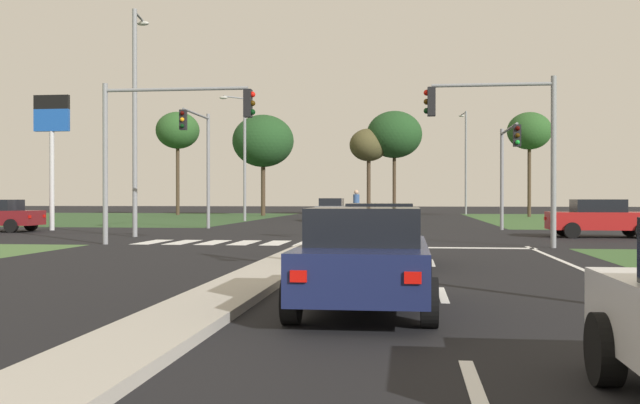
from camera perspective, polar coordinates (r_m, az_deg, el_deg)
ground_plane at (r=31.18m, az=1.53°, el=-2.65°), size 200.00×200.00×0.00m
grass_verge_far_left at (r=62.38m, az=-20.19°, el=-1.16°), size 35.00×35.00×0.01m
median_island_near at (r=12.46m, az=-6.79°, el=-6.90°), size 1.20×22.00×0.14m
median_island_far at (r=56.10m, az=3.93°, el=-1.24°), size 1.20×36.00×0.14m
lane_dash_near at (r=6.65m, az=11.97°, el=-13.92°), size 0.14×2.00×0.01m
lane_dash_second at (r=12.54m, az=9.54°, el=-7.15°), size 0.14×2.00×0.01m
lane_dash_third at (r=18.50m, az=8.69°, el=-4.72°), size 0.14×2.00×0.01m
lane_dash_fourth at (r=24.48m, az=8.26°, el=-3.47°), size 0.14×2.00×0.01m
edge_line_right at (r=13.68m, az=23.68°, el=-6.55°), size 0.14×24.00×0.01m
stop_bar_near at (r=24.07m, az=9.00°, el=-3.54°), size 6.40×0.50×0.01m
crosswalk_bar_near at (r=27.49m, az=-12.95°, el=-3.06°), size 0.70×2.80×0.01m
crosswalk_bar_second at (r=27.12m, az=-10.66°, el=-3.10°), size 0.70×2.80×0.01m
crosswalk_bar_third at (r=26.79m, az=-8.31°, el=-3.14°), size 0.70×2.80×0.01m
crosswalk_bar_fourth at (r=26.51m, az=-5.91°, el=-3.18°), size 0.70×2.80×0.01m
crosswalk_bar_fifth at (r=26.28m, az=-3.46°, el=-3.21°), size 0.70×2.80×0.01m
crosswalk_bar_sixth at (r=26.10m, az=-0.97°, el=-3.23°), size 0.70×2.80×0.01m
car_black_near at (r=17.89m, az=4.76°, el=-2.45°), size 1.98×4.21×1.50m
car_red_second at (r=32.08m, az=21.07°, el=-1.17°), size 4.29×1.97×1.56m
car_grey_fourth at (r=50.31m, az=0.90°, el=-0.58°), size 1.98×4.47×1.58m
car_navy_fifth at (r=10.68m, az=3.59°, el=-4.36°), size 1.98×4.31×1.50m
traffic_signal_far_left at (r=37.58m, az=-9.38°, el=4.19°), size 0.32×4.66×6.06m
traffic_signal_near_right at (r=24.70m, az=14.28°, el=5.42°), size 4.27×0.32×5.58m
traffic_signal_far_right at (r=35.83m, az=14.43°, el=3.45°), size 0.32×5.52×5.09m
traffic_signal_near_left at (r=25.95m, az=-12.36°, el=5.39°), size 5.44×0.32×5.62m
street_lamp_second at (r=31.61m, az=-14.20°, el=6.89°), size 0.63×1.87×9.46m
street_lamp_third at (r=50.85m, az=-6.06°, el=3.94°), size 1.53×1.61×8.59m
street_lamp_fourth at (r=71.38m, az=11.29°, el=3.47°), size 0.64×2.46×9.88m
pedestrian_at_median at (r=39.34m, az=2.85°, el=-0.12°), size 0.34×0.34×1.90m
fuel_price_totem at (r=38.78m, az=-20.21°, el=5.20°), size 1.80×0.24×6.72m
treeline_near at (r=69.31m, az=-11.05°, el=5.47°), size 4.03×4.03×9.58m
treeline_second at (r=65.74m, az=-4.46°, el=4.76°), size 5.50×5.50×9.03m
treeline_third at (r=65.42m, az=3.82°, el=4.41°), size 3.43×3.43×7.78m
treeline_fourth at (r=65.89m, az=5.82°, el=5.24°), size 4.96×4.96×9.37m
treeline_fifth at (r=64.04m, az=16.03°, el=5.32°), size 3.70×3.70×8.80m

